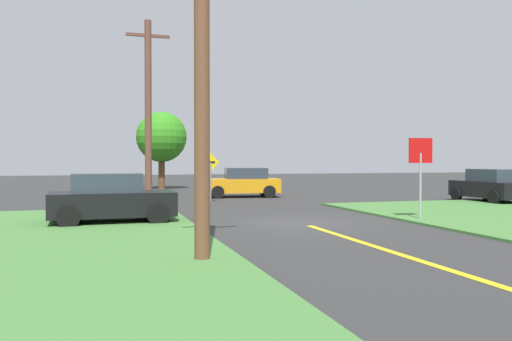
# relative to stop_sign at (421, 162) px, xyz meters

# --- Properties ---
(ground_plane) EXTENTS (120.00, 120.00, 0.00)m
(ground_plane) POSITION_rel_stop_sign_xyz_m (-4.08, 0.80, -1.99)
(ground_plane) COLOR #2E2E2E
(lane_stripe_center) EXTENTS (0.20, 14.00, 0.01)m
(lane_stripe_center) POSITION_rel_stop_sign_xyz_m (-4.08, -7.20, -1.98)
(lane_stripe_center) COLOR yellow
(lane_stripe_center) RESTS_ON ground
(stop_sign) EXTENTS (0.84, 0.13, 2.78)m
(stop_sign) POSITION_rel_stop_sign_xyz_m (0.00, 0.00, 0.00)
(stop_sign) COLOR #9EA0A8
(stop_sign) RESTS_ON ground
(car_approaching_junction) EXTENTS (4.33, 2.51, 1.62)m
(car_approaching_junction) POSITION_rel_stop_sign_xyz_m (-2.76, 12.88, -1.18)
(car_approaching_junction) COLOR orange
(car_approaching_junction) RESTS_ON ground
(parked_car_near_building) EXTENTS (3.96, 2.25, 1.62)m
(parked_car_near_building) POSITION_rel_stop_sign_xyz_m (-9.98, 2.14, -1.19)
(parked_car_near_building) COLOR black
(parked_car_near_building) RESTS_ON ground
(car_on_crossroad) EXTENTS (2.08, 4.02, 1.62)m
(car_on_crossroad) POSITION_rel_stop_sign_xyz_m (7.82, 5.82, -1.19)
(car_on_crossroad) COLOR black
(car_on_crossroad) RESTS_ON ground
(utility_pole_near) EXTENTS (1.77, 0.58, 8.76)m
(utility_pole_near) POSITION_rel_stop_sign_xyz_m (-8.33, -5.04, 2.50)
(utility_pole_near) COLOR brown
(utility_pole_near) RESTS_ON ground
(utility_pole_mid) EXTENTS (1.80, 0.28, 7.85)m
(utility_pole_mid) POSITION_rel_stop_sign_xyz_m (-8.40, 6.94, 2.07)
(utility_pole_mid) COLOR brown
(utility_pole_mid) RESTS_ON ground
(direction_sign) EXTENTS (0.90, 0.20, 2.40)m
(direction_sign) POSITION_rel_stop_sign_xyz_m (-5.20, 9.74, -0.50)
(direction_sign) COLOR slate
(direction_sign) RESTS_ON ground
(oak_tree_left) EXTENTS (3.57, 3.57, 5.48)m
(oak_tree_left) POSITION_rel_stop_sign_xyz_m (-6.23, 22.28, 1.69)
(oak_tree_left) COLOR brown
(oak_tree_left) RESTS_ON ground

